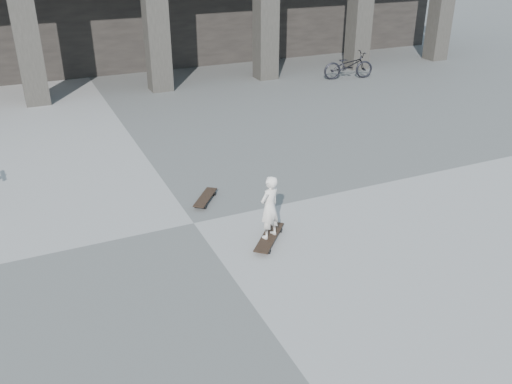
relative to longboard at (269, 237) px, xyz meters
name	(u,v)px	position (x,y,z in m)	size (l,w,h in m)	color
ground	(194,223)	(-0.89, 1.06, -0.08)	(90.00, 90.00, 0.00)	#4F4F4C
longboard	(269,237)	(0.00, 0.00, 0.00)	(0.82, 0.88, 0.10)	black
skateboard_spare	(205,198)	(-0.44, 1.75, 0.00)	(0.65, 0.76, 0.10)	black
child	(270,207)	(0.00, 0.00, 0.53)	(0.37, 0.25, 1.03)	beige
bicycle	(348,65)	(6.91, 8.36, 0.36)	(0.58, 1.66, 0.87)	black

